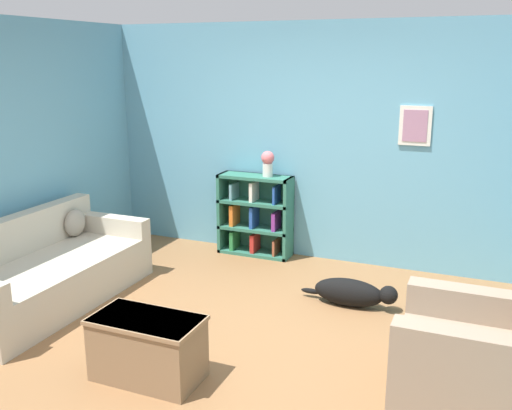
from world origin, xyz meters
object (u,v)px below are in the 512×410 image
couch (44,274)px  coffee_table (148,346)px  bookshelf (255,216)px  vase (268,162)px  recliner_chair (487,354)px  dog (352,293)px

couch → coffee_table: size_ratio=2.61×
bookshelf → couch: bearing=-122.4°
couch → vase: (1.44, 2.00, 0.81)m
recliner_chair → vase: size_ratio=3.68×
coffee_table → bookshelf: bearing=96.8°
dog → couch: bearing=-159.2°
bookshelf → recliner_chair: 3.34m
recliner_chair → dog: bearing=135.1°
couch → vase: bearing=54.3°
dog → vase: size_ratio=3.19×
dog → vase: (-1.23, 0.99, 0.96)m
couch → recliner_chair: size_ratio=1.94×
couch → coffee_table: bearing=-24.6°
dog → recliner_chair: bearing=-44.9°
bookshelf → coffee_table: (0.33, -2.76, -0.21)m
bookshelf → recliner_chair: (2.54, -2.16, -0.10)m
bookshelf → dog: size_ratio=1.02×
recliner_chair → dog: (-1.16, 1.15, -0.22)m
coffee_table → dog: size_ratio=0.85×
recliner_chair → vase: (-2.38, 2.14, 0.74)m
recliner_chair → coffee_table: 2.29m
bookshelf → coffee_table: 2.79m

